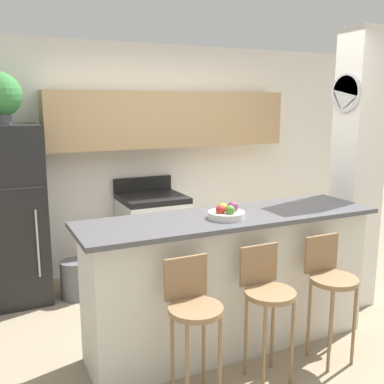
% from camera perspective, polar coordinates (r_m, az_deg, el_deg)
% --- Properties ---
extents(ground_plane, '(14.00, 14.00, 0.00)m').
position_cam_1_polar(ground_plane, '(3.83, 4.70, -18.54)').
color(ground_plane, gray).
extents(wall_back, '(5.60, 0.38, 2.55)m').
position_cam_1_polar(wall_back, '(5.16, -4.95, 6.16)').
color(wall_back, white).
rests_on(wall_back, ground_plane).
extents(pillar_right, '(0.38, 0.34, 2.55)m').
position_cam_1_polar(pillar_right, '(4.41, 20.15, 2.48)').
color(pillar_right, white).
rests_on(pillar_right, ground_plane).
extents(counter_bar, '(2.36, 0.66, 1.06)m').
position_cam_1_polar(counter_bar, '(3.60, 4.84, -11.09)').
color(counter_bar, silver).
rests_on(counter_bar, ground_plane).
extents(refrigerator, '(0.65, 0.68, 1.71)m').
position_cam_1_polar(refrigerator, '(4.62, -22.24, -2.71)').
color(refrigerator, black).
rests_on(refrigerator, ground_plane).
extents(stove_range, '(0.68, 0.65, 1.07)m').
position_cam_1_polar(stove_range, '(5.03, -5.01, -5.47)').
color(stove_range, white).
rests_on(stove_range, ground_plane).
extents(bar_stool_left, '(0.35, 0.35, 0.94)m').
position_cam_1_polar(bar_stool_left, '(2.92, 0.14, -14.76)').
color(bar_stool_left, olive).
rests_on(bar_stool_left, ground_plane).
extents(bar_stool_mid, '(0.35, 0.35, 0.94)m').
position_cam_1_polar(bar_stool_mid, '(3.18, 9.48, -12.68)').
color(bar_stool_mid, olive).
rests_on(bar_stool_mid, ground_plane).
extents(bar_stool_right, '(0.35, 0.35, 0.94)m').
position_cam_1_polar(bar_stool_right, '(3.51, 17.12, -10.71)').
color(bar_stool_right, olive).
rests_on(bar_stool_right, ground_plane).
extents(fruit_bowl, '(0.27, 0.27, 0.12)m').
position_cam_1_polar(fruit_bowl, '(3.32, 4.44, -2.68)').
color(fruit_bowl, silver).
rests_on(fruit_bowl, counter_bar).
extents(trash_bin, '(0.28, 0.28, 0.38)m').
position_cam_1_polar(trash_bin, '(4.66, -14.62, -10.69)').
color(trash_bin, '#59595B').
rests_on(trash_bin, ground_plane).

